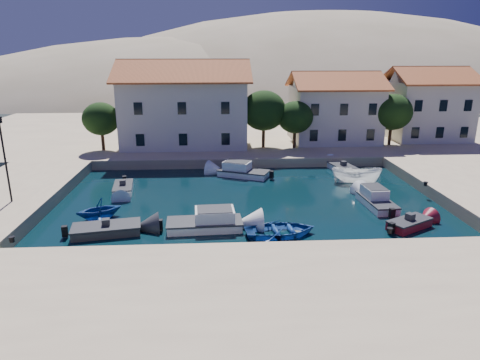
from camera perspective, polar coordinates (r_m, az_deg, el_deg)
name	(u,v)px	position (r m, az deg, el deg)	size (l,w,h in m)	color
ground	(259,257)	(25.43, 2.60, -10.28)	(400.00, 400.00, 0.00)	black
quay_south	(273,309)	(20.03, 4.41, -16.79)	(52.00, 12.00, 1.00)	tan
quay_west	(5,199)	(38.15, -28.87, -2.25)	(8.00, 20.00, 1.00)	tan
quay_north	(247,132)	(61.69, 0.91, 6.41)	(80.00, 36.00, 1.00)	tan
hills	(282,155)	(152.03, 5.57, 3.36)	(254.00, 176.00, 99.00)	gray
building_left	(185,102)	(50.97, -7.38, 10.27)	(14.70, 9.45, 9.70)	beige
building_mid	(334,106)	(53.88, 12.47, 9.60)	(10.50, 8.40, 8.30)	beige
building_right	(427,102)	(59.11, 23.65, 9.46)	(9.45, 8.40, 8.80)	beige
trees	(277,114)	(48.95, 4.98, 8.79)	(37.30, 5.30, 6.45)	#382314
lamppost	(4,152)	(34.73, -28.97, 3.34)	(0.35, 0.25, 6.22)	black
bollards	(296,214)	(28.85, 7.41, -4.54)	(29.36, 9.56, 0.30)	black
motorboat_grey_sw	(107,230)	(29.70, -17.36, -6.34)	(4.67, 2.69, 1.25)	#2F3034
cabin_cruiser_south	(205,222)	(29.13, -4.76, -5.66)	(5.18, 2.42, 1.60)	white
rowboat_south	(280,235)	(28.44, 5.42, -7.30)	(3.34, 4.67, 0.97)	#1B4695
motorboat_red_se	(409,224)	(31.46, 21.63, -5.46)	(3.52, 2.85, 1.25)	maroon
cabin_cruiser_east	(377,201)	(34.79, 17.79, -2.66)	(2.05, 4.52, 1.60)	white
boat_east	(356,183)	(40.50, 15.18, -0.43)	(1.66, 4.42, 1.71)	white
motorboat_white_ne	(343,168)	(44.20, 13.59, 1.51)	(2.54, 4.11, 1.25)	white
rowboat_west	(100,218)	(32.66, -18.19, -4.85)	(2.72, 3.15, 1.66)	#1B4695
motorboat_white_west	(123,188)	(38.07, -15.31, -1.07)	(2.03, 3.72, 1.25)	white
cabin_cruiser_north	(244,172)	(41.19, 0.47, 1.14)	(5.23, 3.80, 1.60)	white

